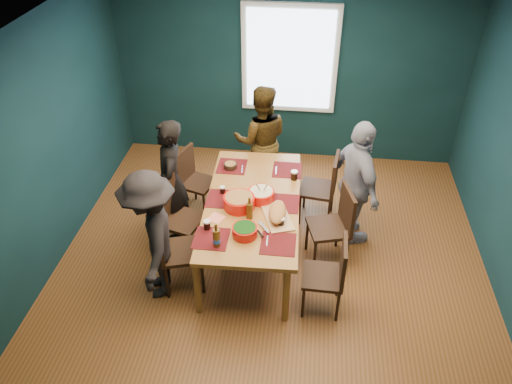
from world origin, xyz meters
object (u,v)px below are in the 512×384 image
at_px(chair_right_near, 332,271).
at_px(person_far_left, 171,181).
at_px(chair_left_far, 192,176).
at_px(chair_right_mid, 337,221).
at_px(person_back, 261,140).
at_px(chair_left_near, 172,246).
at_px(dining_table, 253,207).
at_px(chair_left_mid, 175,212).
at_px(bowl_salad, 239,201).
at_px(cutting_board, 277,213).
at_px(bowl_herbs, 245,231).
at_px(person_right, 357,184).
at_px(bowl_dumpling, 261,195).
at_px(person_near_left, 152,237).
at_px(chair_right_far, 325,184).

height_order(chair_right_near, person_far_left, person_far_left).
distance_m(chair_left_far, chair_right_mid, 2.00).
bearing_deg(person_back, chair_left_near, 62.09).
distance_m(dining_table, chair_left_mid, 0.92).
bearing_deg(bowl_salad, chair_right_near, -30.58).
relative_size(chair_left_far, chair_left_mid, 0.92).
height_order(chair_right_near, bowl_salad, bowl_salad).
bearing_deg(chair_left_near, cutting_board, -0.29).
bearing_deg(bowl_herbs, dining_table, 89.11).
relative_size(dining_table, chair_left_far, 2.37).
relative_size(person_far_left, bowl_herbs, 6.00).
height_order(chair_left_mid, bowl_herbs, chair_left_mid).
relative_size(person_right, bowl_dumpling, 5.46).
distance_m(chair_left_mid, chair_right_near, 1.95).
bearing_deg(dining_table, person_back, 90.33).
bearing_deg(chair_right_mid, person_near_left, -174.54).
xyz_separation_m(chair_right_far, chair_right_mid, (0.13, -0.73, 0.01)).
xyz_separation_m(person_back, bowl_herbs, (0.05, -1.96, 0.07)).
bearing_deg(chair_right_near, chair_left_mid, 159.93).
bearing_deg(person_right, chair_left_near, 94.05).
distance_m(person_back, cutting_board, 1.68).
bearing_deg(bowl_dumpling, chair_right_mid, -0.25).
bearing_deg(bowl_dumpling, bowl_salad, -143.81).
relative_size(chair_right_mid, person_near_left, 0.63).
bearing_deg(bowl_dumpling, chair_left_far, 142.51).
bearing_deg(chair_left_near, bowl_salad, 18.59).
distance_m(person_back, bowl_salad, 1.51).
bearing_deg(person_back, person_near_left, 59.02).
distance_m(chair_right_mid, person_right, 0.51).
height_order(chair_right_far, person_right, person_right).
bearing_deg(chair_left_far, chair_right_near, -21.93).
relative_size(chair_right_near, bowl_dumpling, 3.10).
bearing_deg(person_near_left, chair_left_mid, 161.82).
bearing_deg(person_near_left, bowl_herbs, 82.53).
distance_m(chair_right_far, bowl_herbs, 1.61).
relative_size(chair_left_near, person_near_left, 0.64).
xyz_separation_m(chair_left_far, bowl_herbs, (0.88, -1.38, 0.33)).
xyz_separation_m(chair_left_near, chair_right_near, (1.69, -0.14, -0.04)).
relative_size(dining_table, person_far_left, 1.35).
bearing_deg(person_back, chair_left_far, 27.37).
bearing_deg(chair_left_near, person_back, 52.33).
relative_size(chair_right_far, bowl_salad, 2.78).
xyz_separation_m(chair_left_far, chair_right_near, (1.79, -1.53, 0.01)).
bearing_deg(person_right, person_back, 28.77).
bearing_deg(chair_left_far, chair_right_mid, -3.72).
distance_m(person_far_left, person_near_left, 0.98).
bearing_deg(bowl_salad, chair_left_mid, 172.78).
bearing_deg(bowl_salad, person_near_left, -145.01).
relative_size(chair_right_near, person_right, 0.57).
height_order(dining_table, person_back, person_back).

